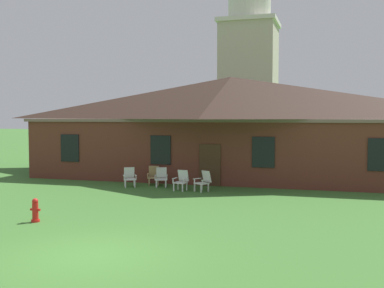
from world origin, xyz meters
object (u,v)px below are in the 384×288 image
lawn_chair_near_door (154,175)px  fire_hydrant (35,211)px  lawn_chair_right_end (203,181)px  lawn_chair_by_porch (130,177)px  lawn_chair_left_end (161,177)px  lawn_chair_middle (181,180)px

lawn_chair_near_door → fire_hydrant: 9.01m
fire_hydrant → lawn_chair_right_end: bearing=64.2°
lawn_chair_by_porch → lawn_chair_left_end: (1.53, 0.41, 0.00)m
lawn_chair_by_porch → lawn_chair_right_end: same height
lawn_chair_left_end → lawn_chair_near_door: bearing=138.7°
lawn_chair_left_end → fire_hydrant: size_ratio=1.21×
lawn_chair_right_end → lawn_chair_left_end: bearing=162.1°
lawn_chair_by_porch → lawn_chair_near_door: 1.32m
lawn_chair_left_end → lawn_chair_right_end: bearing=-17.9°
lawn_chair_right_end → fire_hydrant: 8.54m
lawn_chair_left_end → lawn_chair_right_end: size_ratio=1.00×
lawn_chair_near_door → lawn_chair_middle: 2.34m
lawn_chair_middle → lawn_chair_right_end: size_ratio=1.00×
lawn_chair_right_end → lawn_chair_middle: bearing=-178.0°
fire_hydrant → lawn_chair_near_door: bearing=85.3°
lawn_chair_near_door → fire_hydrant: size_ratio=1.21×
lawn_chair_by_porch → lawn_chair_middle: (2.84, -0.40, 0.00)m
lawn_chair_left_end → fire_hydrant: lawn_chair_left_end is taller
lawn_chair_near_door → lawn_chair_left_end: bearing=-41.3°
lawn_chair_near_door → lawn_chair_middle: same height
lawn_chair_left_end → fire_hydrant: (-1.34, -8.45, -0.12)m
lawn_chair_by_porch → lawn_chair_left_end: 1.58m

